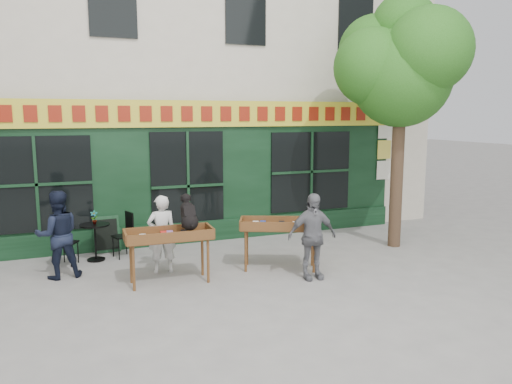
# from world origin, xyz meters

# --- Properties ---
(ground) EXTENTS (80.00, 80.00, 0.00)m
(ground) POSITION_xyz_m (0.00, 0.00, 0.00)
(ground) COLOR slate
(ground) RESTS_ON ground
(building) EXTENTS (14.00, 7.26, 10.00)m
(building) POSITION_xyz_m (0.00, 5.97, 4.97)
(building) COLOR beige
(building) RESTS_ON ground
(street_tree) EXTENTS (3.05, 2.90, 5.60)m
(street_tree) POSITION_xyz_m (4.34, 0.36, 4.11)
(street_tree) COLOR #382619
(street_tree) RESTS_ON ground
(book_cart_center) EXTENTS (1.52, 0.68, 0.99)m
(book_cart_center) POSITION_xyz_m (-1.02, -0.31, 0.82)
(book_cart_center) COLOR brown
(book_cart_center) RESTS_ON ground
(dog) EXTENTS (0.36, 0.61, 0.60)m
(dog) POSITION_xyz_m (-0.67, -0.36, 1.29)
(dog) COLOR black
(dog) RESTS_ON book_cart_center
(woman) EXTENTS (0.56, 0.38, 1.49)m
(woman) POSITION_xyz_m (-1.02, 0.34, 0.75)
(woman) COLOR silver
(woman) RESTS_ON ground
(book_cart_right) EXTENTS (1.62, 1.18, 0.99)m
(book_cart_right) POSITION_xyz_m (1.15, -0.28, 0.82)
(book_cart_right) COLOR brown
(book_cart_right) RESTS_ON ground
(man_right) EXTENTS (0.95, 0.45, 1.59)m
(man_right) POSITION_xyz_m (1.45, -1.03, 0.79)
(man_right) COLOR slate
(man_right) RESTS_ON ground
(bistro_table) EXTENTS (0.60, 0.60, 0.76)m
(bistro_table) POSITION_xyz_m (-2.14, 1.63, 0.54)
(bistro_table) COLOR black
(bistro_table) RESTS_ON ground
(bistro_chair_left) EXTENTS (0.49, 0.49, 0.95)m
(bistro_chair_left) POSITION_xyz_m (-2.77, 1.57, 0.56)
(bistro_chair_left) COLOR black
(bistro_chair_left) RESTS_ON ground
(bistro_chair_right) EXTENTS (0.45, 0.45, 0.95)m
(bistro_chair_right) POSITION_xyz_m (-1.51, 1.70, 0.56)
(bistro_chair_right) COLOR black
(bistro_chair_right) RESTS_ON ground
(potted_plant) EXTENTS (0.17, 0.13, 0.28)m
(potted_plant) POSITION_xyz_m (-2.14, 1.63, 0.91)
(potted_plant) COLOR gray
(potted_plant) RESTS_ON bistro_table
(man_left) EXTENTS (0.86, 0.70, 1.63)m
(man_left) POSITION_xyz_m (-2.84, 0.73, 0.81)
(man_left) COLOR black
(man_left) RESTS_ON ground
(chalkboard) EXTENTS (0.57, 0.23, 0.79)m
(chalkboard) POSITION_xyz_m (-1.86, 2.19, 0.40)
(chalkboard) COLOR black
(chalkboard) RESTS_ON ground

